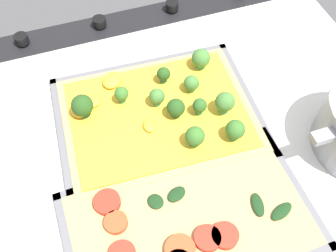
{
  "coord_description": "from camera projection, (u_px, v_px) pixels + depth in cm",
  "views": [
    {
      "loc": [
        14.96,
        34.32,
        56.22
      ],
      "look_at": [
        3.29,
        -0.02,
        3.22
      ],
      "focal_mm": 41.37,
      "sensor_mm": 36.0,
      "label": 1
    }
  ],
  "objects": [
    {
      "name": "ground_plane",
      "position": [
        186.0,
        136.0,
        0.69
      ],
      "size": [
        80.58,
        68.4,
        3.0
      ],
      "primitive_type": "cube",
      "color": "silver"
    },
    {
      "name": "stove_control_panel",
      "position": [
        137.0,
        18.0,
        0.83
      ],
      "size": [
        77.36,
        7.0,
        2.6
      ],
      "color": "black",
      "rests_on": "ground_plane"
    },
    {
      "name": "baking_tray_front",
      "position": [
        158.0,
        118.0,
        0.69
      ],
      "size": [
        36.4,
        28.87,
        1.3
      ],
      "color": "slate",
      "rests_on": "ground_plane"
    },
    {
      "name": "broccoli_pizza",
      "position": [
        160.0,
        111.0,
        0.68
      ],
      "size": [
        33.88,
        26.36,
        5.83
      ],
      "color": "tan",
      "rests_on": "baking_tray_front"
    },
    {
      "name": "baking_tray_back",
      "position": [
        190.0,
        222.0,
        0.58
      ],
      "size": [
        37.24,
        23.0,
        1.3
      ],
      "color": "slate",
      "rests_on": "ground_plane"
    },
    {
      "name": "veggie_pizza_back",
      "position": [
        187.0,
        223.0,
        0.57
      ],
      "size": [
        34.79,
        20.55,
        1.9
      ],
      "color": "tan",
      "rests_on": "baking_tray_back"
    }
  ]
}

